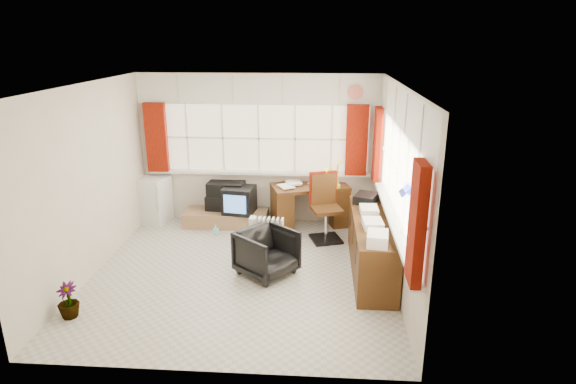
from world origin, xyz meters
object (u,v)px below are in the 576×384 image
at_px(credenza, 371,245).
at_px(mini_fridge, 154,200).
at_px(office_chair, 267,253).
at_px(tv_bench, 226,218).
at_px(radiator, 269,243).
at_px(task_chair, 324,204).
at_px(desk, 310,203).
at_px(desk_lamp, 338,170).
at_px(crt_tv, 239,200).

height_order(credenza, mini_fridge, credenza).
distance_m(office_chair, tv_bench, 1.93).
bearing_deg(radiator, task_chair, 47.93).
xyz_separation_m(tv_bench, mini_fridge, (-1.25, 0.08, 0.27)).
xyz_separation_m(desk, task_chair, (0.24, -0.49, 0.17)).
relative_size(desk_lamp, office_chair, 0.66).
xyz_separation_m(desk_lamp, credenza, (0.43, -1.47, -0.64)).
height_order(task_chair, mini_fridge, task_chair).
bearing_deg(task_chair, office_chair, -120.71).
height_order(credenza, tv_bench, credenza).
height_order(desk, office_chair, desk).
relative_size(desk_lamp, tv_bench, 0.32).
relative_size(office_chair, mini_fridge, 0.87).
xyz_separation_m(credenza, mini_fridge, (-3.53, 1.60, 0.00)).
relative_size(office_chair, crt_tv, 1.25).
xyz_separation_m(tv_bench, crt_tv, (0.24, -0.04, 0.35)).
bearing_deg(mini_fridge, credenza, -24.39).
distance_m(desk, task_chair, 0.57).
distance_m(desk_lamp, credenza, 1.66).
height_order(radiator, credenza, credenza).
xyz_separation_m(task_chair, office_chair, (-0.77, -1.29, -0.25)).
xyz_separation_m(office_chair, mini_fridge, (-2.13, 1.78, 0.08)).
distance_m(task_chair, radiator, 1.21).
height_order(desk, radiator, desk).
height_order(tv_bench, mini_fridge, mini_fridge).
height_order(desk_lamp, credenza, desk_lamp).
height_order(desk, task_chair, task_chair).
bearing_deg(crt_tv, desk, 6.08).
relative_size(radiator, credenza, 0.32).
bearing_deg(desk_lamp, desk, 163.19).
bearing_deg(tv_bench, task_chair, -14.04).
bearing_deg(radiator, desk, 68.17).
bearing_deg(office_chair, mini_fridge, 89.92).
bearing_deg(tv_bench, desk, 3.25).
bearing_deg(desk_lamp, radiator, -128.68).
distance_m(credenza, mini_fridge, 3.87).
xyz_separation_m(task_chair, tv_bench, (-1.65, 0.41, -0.44)).
relative_size(desk, radiator, 2.12).
height_order(desk, mini_fridge, mini_fridge).
bearing_deg(mini_fridge, crt_tv, -4.77).
distance_m(office_chair, radiator, 0.42).
height_order(crt_tv, mini_fridge, mini_fridge).
height_order(office_chair, tv_bench, office_chair).
distance_m(radiator, tv_bench, 1.55).
xyz_separation_m(office_chair, credenza, (1.40, 0.18, 0.08)).
xyz_separation_m(desk_lamp, radiator, (-0.98, -1.23, -0.76)).
bearing_deg(office_chair, task_chair, 9.07).
distance_m(task_chair, tv_bench, 1.76).
distance_m(desk, desk_lamp, 0.78).
relative_size(desk, office_chair, 1.99).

